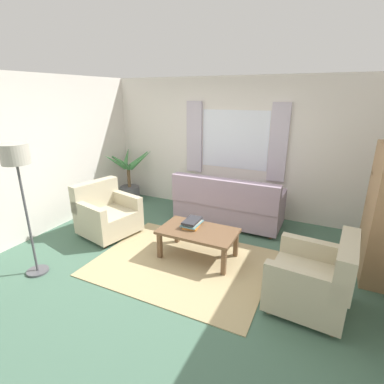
% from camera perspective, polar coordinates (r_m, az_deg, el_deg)
% --- Properties ---
extents(ground_plane, '(6.24, 6.24, 0.00)m').
position_cam_1_polar(ground_plane, '(4.28, -1.97, -13.67)').
color(ground_plane, '#476B56').
extents(wall_back, '(5.32, 0.12, 2.60)m').
position_cam_1_polar(wall_back, '(5.80, 8.40, 8.65)').
color(wall_back, silver).
rests_on(wall_back, ground_plane).
extents(wall_left, '(0.12, 4.40, 2.60)m').
position_cam_1_polar(wall_left, '(5.49, -27.71, 6.16)').
color(wall_left, silver).
rests_on(wall_left, ground_plane).
extents(window_with_curtains, '(1.98, 0.07, 1.40)m').
position_cam_1_polar(window_with_curtains, '(5.70, 8.21, 10.01)').
color(window_with_curtains, white).
extents(area_rug, '(2.38, 1.84, 0.01)m').
position_cam_1_polar(area_rug, '(4.28, -1.97, -13.60)').
color(area_rug, tan).
rests_on(area_rug, ground_plane).
extents(couch, '(1.90, 0.82, 0.92)m').
position_cam_1_polar(couch, '(5.34, 6.95, -2.54)').
color(couch, '#998499').
rests_on(couch, ground_plane).
extents(armchair_left, '(0.98, 1.00, 0.88)m').
position_cam_1_polar(armchair_left, '(5.17, -16.37, -4.13)').
color(armchair_left, '#BCB293').
rests_on(armchair_left, ground_plane).
extents(armchair_right, '(0.88, 0.90, 0.88)m').
position_cam_1_polar(armchair_right, '(3.60, 22.80, -15.45)').
color(armchair_right, '#BCB293').
rests_on(armchair_right, ground_plane).
extents(coffee_table, '(1.10, 0.64, 0.44)m').
position_cam_1_polar(coffee_table, '(4.23, 1.20, -8.12)').
color(coffee_table, brown).
rests_on(coffee_table, ground_plane).
extents(book_stack_on_table, '(0.25, 0.34, 0.10)m').
position_cam_1_polar(book_stack_on_table, '(4.31, 0.01, -6.04)').
color(book_stack_on_table, orange).
rests_on(book_stack_on_table, coffee_table).
extents(potted_plant, '(1.16, 1.10, 1.21)m').
position_cam_1_polar(potted_plant, '(6.58, -12.12, 2.06)').
color(potted_plant, '#56565B').
rests_on(potted_plant, ground_plane).
extents(bookshelf, '(0.30, 0.94, 1.72)m').
position_cam_1_polar(bookshelf, '(4.37, 32.75, -3.09)').
color(bookshelf, '#A87F56').
rests_on(bookshelf, ground_plane).
extents(standing_lamp, '(0.32, 0.32, 1.73)m').
position_cam_1_polar(standing_lamp, '(4.07, -30.87, 4.00)').
color(standing_lamp, '#4C4C51').
rests_on(standing_lamp, ground_plane).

